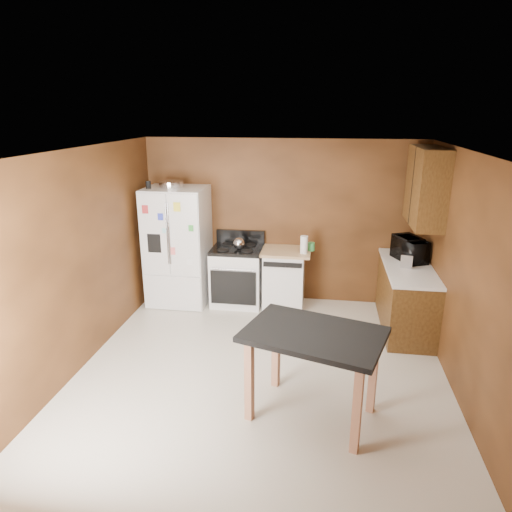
% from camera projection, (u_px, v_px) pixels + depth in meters
% --- Properties ---
extents(floor, '(4.50, 4.50, 0.00)m').
position_uv_depth(floor, '(261.00, 372.00, 5.27)').
color(floor, beige).
rests_on(floor, ground).
extents(ceiling, '(4.50, 4.50, 0.00)m').
position_uv_depth(ceiling, '(262.00, 152.00, 4.51)').
color(ceiling, white).
rests_on(ceiling, ground).
extents(wall_back, '(4.20, 0.00, 4.20)m').
position_uv_depth(wall_back, '(282.00, 222.00, 7.01)').
color(wall_back, brown).
rests_on(wall_back, ground).
extents(wall_front, '(4.20, 0.00, 4.20)m').
position_uv_depth(wall_front, '(210.00, 394.00, 2.77)').
color(wall_front, brown).
rests_on(wall_front, ground).
extents(wall_left, '(0.00, 4.50, 4.50)m').
position_uv_depth(wall_left, '(79.00, 261.00, 5.19)').
color(wall_left, brown).
rests_on(wall_left, ground).
extents(wall_right, '(0.00, 4.50, 4.50)m').
position_uv_depth(wall_right, '(467.00, 281.00, 4.59)').
color(wall_right, brown).
rests_on(wall_right, ground).
extents(roasting_pan, '(0.36, 0.36, 0.09)m').
position_uv_depth(roasting_pan, '(171.00, 184.00, 6.73)').
color(roasting_pan, silver).
rests_on(roasting_pan, refrigerator).
extents(pen_cup, '(0.07, 0.07, 0.11)m').
position_uv_depth(pen_cup, '(148.00, 185.00, 6.60)').
color(pen_cup, black).
rests_on(pen_cup, refrigerator).
extents(kettle, '(0.18, 0.18, 0.18)m').
position_uv_depth(kettle, '(239.00, 243.00, 6.81)').
color(kettle, silver).
rests_on(kettle, gas_range).
extents(paper_towel, '(0.11, 0.11, 0.26)m').
position_uv_depth(paper_towel, '(304.00, 245.00, 6.64)').
color(paper_towel, white).
rests_on(paper_towel, dishwasher).
extents(green_canister, '(0.14, 0.14, 0.12)m').
position_uv_depth(green_canister, '(311.00, 247.00, 6.79)').
color(green_canister, green).
rests_on(green_canister, dishwasher).
extents(toaster, '(0.20, 0.27, 0.18)m').
position_uv_depth(toaster, '(407.00, 259.00, 6.09)').
color(toaster, silver).
rests_on(toaster, right_cabinets).
extents(microwave, '(0.54, 0.63, 0.29)m').
position_uv_depth(microwave, '(410.00, 250.00, 6.29)').
color(microwave, black).
rests_on(microwave, right_cabinets).
extents(refrigerator, '(0.90, 0.80, 1.80)m').
position_uv_depth(refrigerator, '(178.00, 246.00, 6.97)').
color(refrigerator, white).
rests_on(refrigerator, ground).
extents(gas_range, '(0.76, 0.68, 1.10)m').
position_uv_depth(gas_range, '(237.00, 275.00, 7.04)').
color(gas_range, white).
rests_on(gas_range, ground).
extents(dishwasher, '(0.78, 0.63, 0.89)m').
position_uv_depth(dishwasher, '(284.00, 277.00, 6.96)').
color(dishwasher, white).
rests_on(dishwasher, ground).
extents(right_cabinets, '(0.63, 1.58, 2.45)m').
position_uv_depth(right_cabinets, '(412.00, 265.00, 6.13)').
color(right_cabinets, brown).
rests_on(right_cabinets, ground).
extents(island, '(1.47, 1.19, 0.91)m').
position_uv_depth(island, '(313.00, 345.00, 4.31)').
color(island, black).
rests_on(island, ground).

